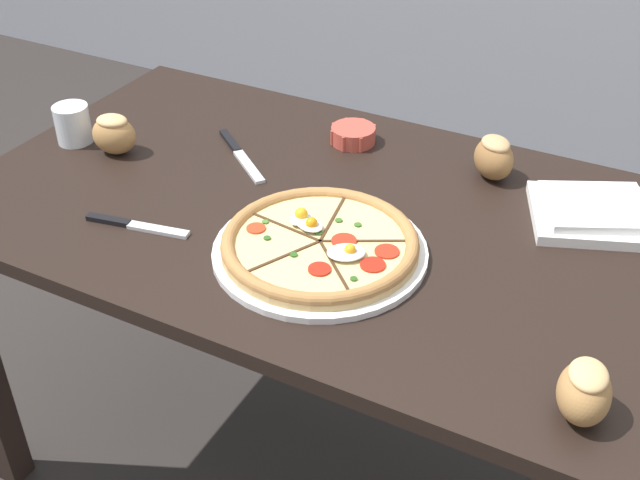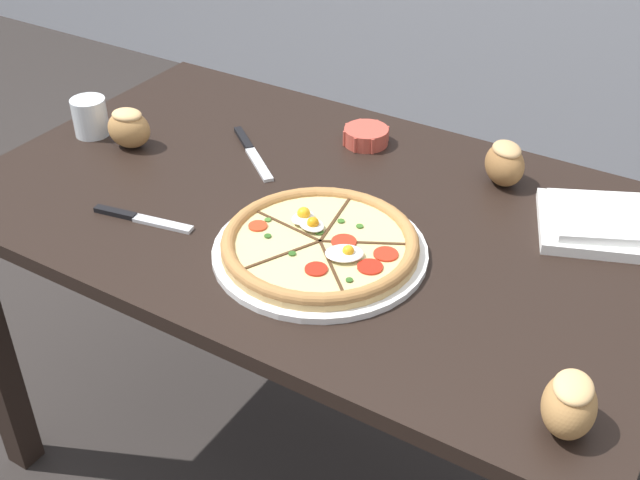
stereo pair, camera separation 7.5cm
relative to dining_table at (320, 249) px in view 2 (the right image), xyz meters
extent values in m
plane|color=#2D2826|center=(0.00, 0.00, -0.63)|extent=(12.00, 12.00, 0.00)
cube|color=black|center=(0.00, 0.00, 0.09)|extent=(1.33, 0.81, 0.03)
cube|color=black|center=(-0.62, 0.36, -0.28)|extent=(0.06, 0.06, 0.71)
cylinder|color=white|center=(0.08, -0.14, 0.11)|extent=(0.37, 0.37, 0.01)
cylinder|color=tan|center=(0.08, -0.14, 0.12)|extent=(0.34, 0.34, 0.01)
cylinder|color=#E0CC84|center=(0.08, -0.14, 0.13)|extent=(0.30, 0.30, 0.00)
torus|color=#B27A42|center=(0.08, -0.14, 0.13)|extent=(0.34, 0.34, 0.02)
cube|color=#472D19|center=(0.07, -0.06, 0.13)|extent=(0.03, 0.15, 0.00)
cube|color=#472D19|center=(0.01, -0.12, 0.13)|extent=(0.15, 0.03, 0.00)
cube|color=#472D19|center=(0.05, -0.20, 0.13)|extent=(0.07, 0.14, 0.00)
cube|color=#472D19|center=(0.14, -0.19, 0.13)|extent=(0.11, 0.11, 0.00)
cube|color=#472D19|center=(0.15, -0.10, 0.13)|extent=(0.14, 0.08, 0.00)
cylinder|color=red|center=(0.12, -0.21, 0.13)|extent=(0.04, 0.04, 0.00)
cylinder|color=red|center=(0.20, -0.11, 0.13)|extent=(0.04, 0.04, 0.00)
cylinder|color=red|center=(0.19, -0.16, 0.13)|extent=(0.04, 0.04, 0.00)
cylinder|color=red|center=(0.12, -0.12, 0.13)|extent=(0.04, 0.04, 0.00)
cylinder|color=red|center=(-0.03, -0.15, 0.13)|extent=(0.03, 0.03, 0.00)
ellipsoid|color=white|center=(0.05, -0.11, 0.14)|extent=(0.06, 0.06, 0.01)
sphere|color=orange|center=(0.05, -0.11, 0.14)|extent=(0.02, 0.02, 0.02)
ellipsoid|color=white|center=(0.03, -0.10, 0.14)|extent=(0.04, 0.05, 0.01)
sphere|color=#F4AD1E|center=(0.03, -0.09, 0.14)|extent=(0.02, 0.02, 0.02)
ellipsoid|color=white|center=(0.14, -0.15, 0.14)|extent=(0.08, 0.08, 0.01)
sphere|color=#F4AD1E|center=(0.15, -0.15, 0.14)|extent=(0.02, 0.02, 0.02)
cylinder|color=#386B23|center=(0.08, -0.06, 0.13)|extent=(0.01, 0.01, 0.00)
cylinder|color=#386B23|center=(0.12, -0.06, 0.13)|extent=(0.01, 0.01, 0.00)
cylinder|color=#386B23|center=(0.12, -0.15, 0.13)|extent=(0.01, 0.01, 0.00)
cylinder|color=#477A2D|center=(0.07, -0.11, 0.13)|extent=(0.01, 0.01, 0.00)
cylinder|color=#2D5B1E|center=(0.06, -0.19, 0.13)|extent=(0.01, 0.01, 0.00)
cylinder|color=#2D5B1E|center=(0.18, -0.20, 0.13)|extent=(0.01, 0.01, 0.00)
cylinder|color=#477A2D|center=(-0.03, -0.13, 0.13)|extent=(0.01, 0.01, 0.00)
cylinder|color=#2D5B1E|center=(0.00, -0.17, 0.13)|extent=(0.01, 0.01, 0.00)
cylinder|color=#C64C3D|center=(-0.04, 0.26, 0.12)|extent=(0.09, 0.09, 0.04)
cylinder|color=gold|center=(-0.04, 0.26, 0.12)|extent=(0.08, 0.08, 0.02)
cylinder|color=#C64C3D|center=(0.00, 0.26, 0.12)|extent=(0.01, 0.01, 0.03)
cylinder|color=#C64C3D|center=(-0.01, 0.29, 0.12)|extent=(0.01, 0.01, 0.03)
cylinder|color=#C64C3D|center=(-0.04, 0.31, 0.12)|extent=(0.01, 0.01, 0.03)
cylinder|color=#C64C3D|center=(-0.08, 0.29, 0.12)|extent=(0.01, 0.01, 0.03)
cylinder|color=#C64C3D|center=(-0.09, 0.26, 0.12)|extent=(0.01, 0.01, 0.03)
cylinder|color=#C64C3D|center=(-0.08, 0.23, 0.12)|extent=(0.01, 0.01, 0.03)
cylinder|color=#C64C3D|center=(-0.04, 0.21, 0.12)|extent=(0.01, 0.01, 0.03)
cylinder|color=#C64C3D|center=(-0.01, 0.23, 0.12)|extent=(0.01, 0.01, 0.03)
cube|color=white|center=(0.48, 0.19, 0.11)|extent=(0.28, 0.26, 0.02)
cube|color=white|center=(0.48, 0.19, 0.13)|extent=(0.24, 0.22, 0.02)
ellipsoid|color=#B27F47|center=(-0.46, -0.01, 0.14)|extent=(0.10, 0.08, 0.08)
ellipsoid|color=#EAB775|center=(-0.46, -0.01, 0.18)|extent=(0.07, 0.06, 0.02)
ellipsoid|color=#B27F47|center=(0.56, -0.30, 0.14)|extent=(0.09, 0.11, 0.08)
ellipsoid|color=#EAB775|center=(0.56, -0.30, 0.18)|extent=(0.07, 0.08, 0.02)
ellipsoid|color=olive|center=(0.26, 0.26, 0.14)|extent=(0.12, 0.12, 0.08)
ellipsoid|color=tan|center=(0.26, 0.26, 0.18)|extent=(0.08, 0.09, 0.02)
cube|color=silver|center=(-0.18, 0.06, 0.11)|extent=(0.12, 0.10, 0.01)
cube|color=black|center=(-0.27, 0.13, 0.11)|extent=(0.09, 0.07, 0.01)
cube|color=silver|center=(-0.21, -0.21, 0.11)|extent=(0.12, 0.04, 0.01)
cube|color=black|center=(-0.30, -0.23, 0.11)|extent=(0.09, 0.03, 0.01)
cylinder|color=white|center=(-0.57, -0.01, 0.14)|extent=(0.07, 0.07, 0.08)
cylinder|color=silver|center=(-0.57, -0.01, 0.13)|extent=(0.06, 0.06, 0.05)
camera|label=1|loc=(0.60, -1.12, 0.91)|focal=45.00mm
camera|label=2|loc=(0.67, -1.09, 0.91)|focal=45.00mm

